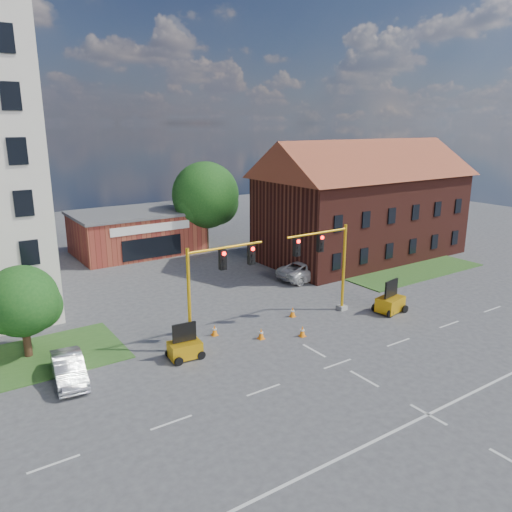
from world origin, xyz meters
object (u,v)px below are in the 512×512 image
Objects in this scene: trailer_west at (185,348)px; trailer_east at (390,303)px; pickup_white at (308,270)px; signal_mast_west at (214,282)px; signal_mast_east at (326,260)px.

trailer_east is (15.16, -1.60, 0.07)m from trailer_west.
pickup_white is (0.28, 9.33, 0.08)m from trailer_east.
signal_mast_west is 1.10× the size of pickup_white.
trailer_west is 0.90× the size of trailer_east.
signal_mast_west is 13.41m from trailer_east.
signal_mast_east is 11.53m from trailer_west.
trailer_east is at bearing 174.05° from pickup_white.
trailer_east is at bearing -9.89° from signal_mast_west.
signal_mast_west is 4.08m from trailer_west.
trailer_east is 0.40× the size of pickup_white.
signal_mast_east is 2.76× the size of trailer_east.
pickup_white is (15.43, 7.73, 0.15)m from trailer_west.
trailer_east is at bearing -28.50° from signal_mast_east.
signal_mast_west reaches higher than pickup_white.
signal_mast_east is 3.06× the size of trailer_west.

